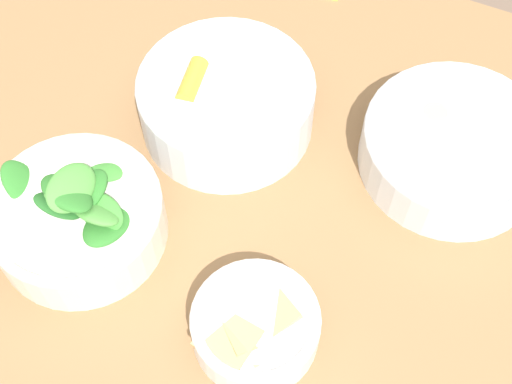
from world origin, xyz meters
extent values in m
cube|color=olive|center=(0.00, 0.00, 0.76)|extent=(1.23, 0.77, 0.03)
cube|color=brown|center=(-0.56, 0.32, 0.38)|extent=(0.06, 0.06, 0.75)
cylinder|color=silver|center=(-0.08, 0.10, 0.81)|extent=(0.18, 0.18, 0.06)
torus|color=silver|center=(-0.08, 0.10, 0.84)|extent=(0.18, 0.18, 0.01)
cylinder|color=orange|center=(-0.06, 0.11, 0.83)|extent=(0.05, 0.02, 0.02)
cylinder|color=orange|center=(-0.03, 0.08, 0.83)|extent=(0.04, 0.05, 0.02)
cylinder|color=orange|center=(-0.11, 0.11, 0.83)|extent=(0.04, 0.05, 0.02)
cylinder|color=orange|center=(-0.11, 0.09, 0.84)|extent=(0.03, 0.05, 0.02)
cylinder|color=silver|center=(-0.15, -0.08, 0.80)|extent=(0.16, 0.16, 0.05)
torus|color=silver|center=(-0.15, -0.08, 0.83)|extent=(0.16, 0.16, 0.01)
ellipsoid|color=#4C933D|center=(-0.14, -0.07, 0.85)|extent=(0.04, 0.06, 0.04)
ellipsoid|color=#2D7028|center=(-0.09, -0.09, 0.82)|extent=(0.06, 0.05, 0.02)
ellipsoid|color=#3D8433|center=(-0.14, -0.04, 0.83)|extent=(0.04, 0.04, 0.02)
ellipsoid|color=#2D7028|center=(-0.15, -0.08, 0.85)|extent=(0.07, 0.06, 0.03)
ellipsoid|color=#3D8433|center=(-0.12, -0.08, 0.84)|extent=(0.06, 0.04, 0.02)
ellipsoid|color=#2D7028|center=(-0.11, -0.08, 0.83)|extent=(0.04, 0.06, 0.03)
ellipsoid|color=#2D7028|center=(-0.14, -0.07, 0.84)|extent=(0.04, 0.05, 0.02)
ellipsoid|color=#4C933D|center=(-0.14, -0.08, 0.85)|extent=(0.05, 0.05, 0.04)
ellipsoid|color=#235B23|center=(-0.09, -0.08, 0.82)|extent=(0.06, 0.06, 0.03)
ellipsoid|color=#2D7028|center=(-0.20, -0.08, 0.83)|extent=(0.06, 0.05, 0.05)
ellipsoid|color=#235B23|center=(-0.15, -0.09, 0.84)|extent=(0.05, 0.04, 0.04)
ellipsoid|color=#4C933D|center=(-0.12, -0.08, 0.84)|extent=(0.07, 0.05, 0.05)
cylinder|color=silver|center=(0.15, 0.15, 0.80)|extent=(0.18, 0.18, 0.05)
torus|color=silver|center=(0.15, 0.15, 0.83)|extent=(0.18, 0.18, 0.01)
cylinder|color=#936042|center=(0.15, 0.15, 0.80)|extent=(0.17, 0.17, 0.03)
ellipsoid|color=#AD7551|center=(0.14, 0.09, 0.81)|extent=(0.01, 0.01, 0.01)
ellipsoid|color=#A36B4C|center=(0.12, 0.11, 0.82)|extent=(0.01, 0.01, 0.01)
ellipsoid|color=#AD7551|center=(0.15, 0.14, 0.82)|extent=(0.01, 0.01, 0.01)
ellipsoid|color=#8E5B3D|center=(0.11, 0.11, 0.82)|extent=(0.01, 0.01, 0.01)
ellipsoid|color=#AD7551|center=(0.13, 0.15, 0.81)|extent=(0.01, 0.01, 0.01)
ellipsoid|color=#8E5B3D|center=(0.08, 0.16, 0.82)|extent=(0.01, 0.01, 0.01)
ellipsoid|color=#A36B4C|center=(0.16, 0.09, 0.81)|extent=(0.01, 0.01, 0.01)
ellipsoid|color=#A36B4C|center=(0.11, 0.21, 0.81)|extent=(0.01, 0.01, 0.01)
ellipsoid|color=#8E5B3D|center=(0.08, 0.12, 0.82)|extent=(0.01, 0.01, 0.01)
ellipsoid|color=#8E5B3D|center=(0.15, 0.17, 0.82)|extent=(0.01, 0.01, 0.01)
ellipsoid|color=#A36B4C|center=(0.11, 0.10, 0.81)|extent=(0.01, 0.01, 0.01)
ellipsoid|color=#8E5B3D|center=(0.11, 0.10, 0.81)|extent=(0.01, 0.01, 0.01)
ellipsoid|color=#8E5B3D|center=(0.17, 0.16, 0.82)|extent=(0.01, 0.01, 0.01)
ellipsoid|color=#8E5B3D|center=(0.15, 0.21, 0.82)|extent=(0.01, 0.01, 0.01)
cylinder|color=tan|center=(0.13, 0.09, 0.82)|extent=(0.03, 0.03, 0.01)
cylinder|color=beige|center=(0.11, 0.16, 0.82)|extent=(0.03, 0.03, 0.01)
cylinder|color=beige|center=(0.11, 0.18, 0.82)|extent=(0.03, 0.03, 0.01)
cylinder|color=tan|center=(0.12, 0.16, 0.82)|extent=(0.03, 0.03, 0.01)
cylinder|color=#E0A88E|center=(0.13, 0.11, 0.82)|extent=(0.02, 0.02, 0.01)
cylinder|color=white|center=(0.05, -0.10, 0.80)|extent=(0.11, 0.11, 0.04)
torus|color=white|center=(0.05, -0.10, 0.82)|extent=(0.11, 0.11, 0.01)
cube|color=tan|center=(0.06, -0.11, 0.80)|extent=(0.07, 0.07, 0.02)
cube|color=tan|center=(0.05, -0.10, 0.81)|extent=(0.08, 0.08, 0.03)
cube|color=tan|center=(0.05, -0.09, 0.81)|extent=(0.06, 0.06, 0.02)
cube|color=tan|center=(0.03, -0.13, 0.81)|extent=(0.05, 0.05, 0.01)
camera|label=1|loc=(0.14, -0.30, 1.38)|focal=50.00mm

